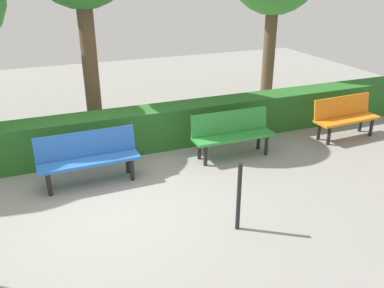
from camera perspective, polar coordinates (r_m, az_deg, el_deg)
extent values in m
plane|color=gray|center=(6.55, -12.11, -7.36)|extent=(20.46, 20.46, 0.00)
cube|color=orange|center=(9.06, 21.08, 3.28)|extent=(1.47, 0.48, 0.05)
cube|color=orange|center=(9.11, 20.47, 5.05)|extent=(1.46, 0.16, 0.42)
cylinder|color=black|center=(9.44, 24.02, 2.16)|extent=(0.07, 0.07, 0.39)
cylinder|color=black|center=(9.63, 22.74, 2.77)|extent=(0.07, 0.07, 0.39)
cylinder|color=black|center=(8.64, 18.80, 1.11)|extent=(0.07, 0.07, 0.39)
cylinder|color=black|center=(8.85, 17.52, 1.78)|extent=(0.07, 0.07, 0.39)
cube|color=#2D8C38|center=(7.60, 5.91, 1.04)|extent=(1.58, 0.44, 0.05)
cube|color=#2D8C38|center=(7.67, 5.34, 3.16)|extent=(1.57, 0.12, 0.42)
cylinder|color=black|center=(7.86, 10.48, -0.21)|extent=(0.07, 0.07, 0.39)
cylinder|color=black|center=(8.09, 9.39, 0.58)|extent=(0.07, 0.07, 0.39)
cylinder|color=black|center=(7.31, 1.91, -1.66)|extent=(0.07, 0.07, 0.39)
cylinder|color=black|center=(7.56, 1.03, -0.76)|extent=(0.07, 0.07, 0.39)
cube|color=blue|center=(6.81, -14.34, -2.35)|extent=(1.64, 0.44, 0.05)
cube|color=blue|center=(6.89, -14.79, 0.05)|extent=(1.64, 0.13, 0.42)
cylinder|color=black|center=(6.88, -8.47, -3.61)|extent=(0.07, 0.07, 0.39)
cylinder|color=black|center=(7.14, -9.09, -2.60)|extent=(0.07, 0.07, 0.39)
cylinder|color=black|center=(6.73, -19.55, -5.44)|extent=(0.07, 0.07, 0.39)
cylinder|color=black|center=(7.00, -19.75, -4.33)|extent=(0.07, 0.07, 0.39)
cube|color=#266023|center=(8.02, -6.22, 2.18)|extent=(16.46, 0.62, 0.81)
cylinder|color=brown|center=(11.15, 10.86, 12.94)|extent=(0.32, 0.32, 2.69)
cylinder|color=brown|center=(8.70, -14.21, 10.79)|extent=(0.32, 0.32, 2.99)
cylinder|color=black|center=(5.46, 6.63, -7.48)|extent=(0.06, 0.06, 1.00)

